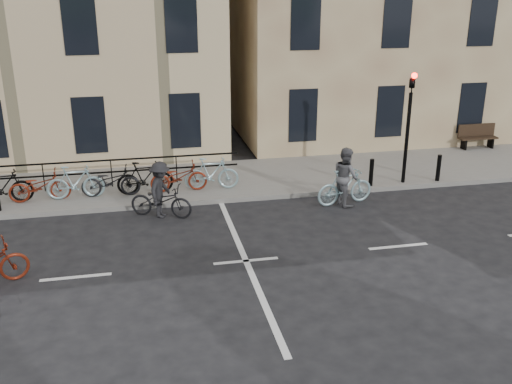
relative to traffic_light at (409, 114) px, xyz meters
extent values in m
plane|color=black|center=(-6.20, -4.34, -2.45)|extent=(120.00, 120.00, 0.00)
cube|color=slate|center=(-10.20, 1.66, -2.38)|extent=(46.00, 4.00, 0.15)
cylinder|color=black|center=(0.00, 0.01, -0.80)|extent=(0.12, 0.12, 3.00)
imported|color=black|center=(0.00, 0.01, 1.15)|extent=(0.15, 0.18, 0.90)
sphere|color=#FF0C05|center=(0.00, -0.11, 1.25)|extent=(0.18, 0.18, 0.18)
cylinder|color=black|center=(-1.20, -0.09, -1.85)|extent=(0.14, 0.14, 0.90)
cylinder|color=black|center=(1.20, -0.09, -1.85)|extent=(0.14, 0.14, 0.90)
cube|color=black|center=(4.20, 3.31, -2.10)|extent=(0.06, 0.38, 0.40)
cube|color=black|center=(5.40, 3.31, -2.10)|extent=(0.06, 0.38, 0.40)
cube|color=black|center=(4.80, 3.31, -1.87)|extent=(1.60, 0.40, 0.06)
cube|color=black|center=(4.80, 3.49, -1.58)|extent=(1.60, 0.06, 0.50)
cube|color=black|center=(-10.02, 1.56, -1.83)|extent=(9.35, 0.04, 0.95)
imported|color=black|center=(-12.65, 0.66, -1.78)|extent=(1.75, 0.49, 1.05)
imported|color=maroon|center=(-11.60, 0.66, -1.83)|extent=(1.80, 0.63, 0.95)
imported|color=#92B6BF|center=(-10.55, 0.66, -1.78)|extent=(1.75, 0.49, 1.05)
imported|color=black|center=(-9.50, 0.66, -1.83)|extent=(1.80, 0.63, 0.95)
imported|color=black|center=(-8.45, 0.66, -1.78)|extent=(1.75, 0.49, 1.05)
imported|color=maroon|center=(-7.40, 0.66, -1.83)|extent=(1.80, 0.63, 0.95)
imported|color=#92B6BF|center=(-6.35, 0.66, -1.78)|extent=(1.75, 0.49, 1.05)
imported|color=#92B6BF|center=(-2.49, -1.14, -1.90)|extent=(1.91, 0.82, 1.11)
imported|color=#55555A|center=(-2.49, -1.14, -1.56)|extent=(0.81, 0.97, 1.79)
imported|color=black|center=(-8.05, -1.01, -1.97)|extent=(1.96, 1.35, 0.97)
imported|color=black|center=(-8.05, -1.01, -1.63)|extent=(1.00, 1.23, 1.65)
camera|label=1|loc=(-8.55, -16.63, 3.86)|focal=40.00mm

